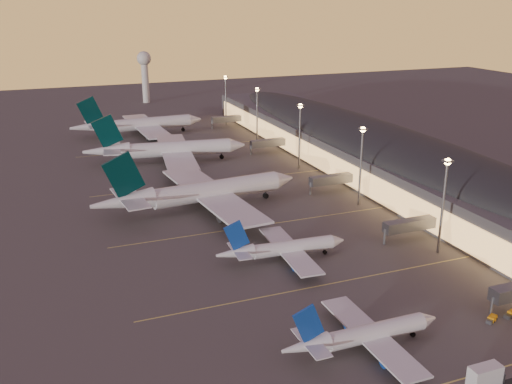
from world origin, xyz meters
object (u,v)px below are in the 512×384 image
object	(u,v)px
catering_truck_a	(486,376)
baggage_tug_b	(492,319)
airliner_narrow_south	(363,335)
airliner_wide_far	(139,125)
baggage_tug_a	(512,314)
airliner_wide_near	(200,193)
radar_tower	(145,68)
airliner_wide_mid	(167,150)
airliner_narrow_north	(282,249)

from	to	relation	value
catering_truck_a	baggage_tug_b	bearing A→B (deg)	44.72
airliner_narrow_south	airliner_wide_far	size ratio (longest dim) A/B	0.52
baggage_tug_b	catering_truck_a	xyz separation A→B (m)	(-16.00, -15.75, 1.25)
baggage_tug_a	baggage_tug_b	xyz separation A→B (m)	(-5.41, 0.11, -0.07)
airliner_wide_near	radar_tower	size ratio (longest dim) A/B	2.10
airliner_wide_mid	airliner_wide_near	bearing A→B (deg)	-84.99
airliner_wide_near	baggage_tug_b	distance (m)	94.51
baggage_tug_a	catering_truck_a	xyz separation A→B (m)	(-21.41, -15.64, 1.19)
airliner_narrow_north	radar_tower	world-z (taller)	radar_tower
airliner_wide_near	radar_tower	xyz separation A→B (m)	(23.26, 205.34, 16.26)
airliner_wide_mid	radar_tower	xyz separation A→B (m)	(20.47, 146.92, 16.46)
airliner_narrow_south	baggage_tug_a	size ratio (longest dim) A/B	8.25
baggage_tug_b	airliner_wide_near	bearing A→B (deg)	86.22
airliner_wide_mid	airliner_narrow_south	bearing A→B (deg)	-80.45
airliner_narrow_north	baggage_tug_a	size ratio (longest dim) A/B	8.58
airliner_wide_near	airliner_wide_mid	world-z (taller)	airliner_wide_near
airliner_narrow_south	airliner_narrow_north	xyz separation A→B (m)	(1.73, 41.58, 0.11)
baggage_tug_b	catering_truck_a	size ratio (longest dim) A/B	0.54
airliner_narrow_south	airliner_wide_far	world-z (taller)	airliner_wide_far
airliner_wide_far	radar_tower	distance (m)	97.26
baggage_tug_a	baggage_tug_b	distance (m)	5.41
airliner_narrow_south	airliner_wide_mid	distance (m)	143.80
airliner_narrow_south	baggage_tug_b	distance (m)	30.62
airliner_wide_mid	catering_truck_a	world-z (taller)	airliner_wide_mid
airliner_wide_near	catering_truck_a	distance (m)	104.59
catering_truck_a	airliner_wide_mid	bearing A→B (deg)	96.93
airliner_wide_near	baggage_tug_a	xyz separation A→B (m)	(43.22, -86.57, -5.09)
airliner_narrow_north	baggage_tug_b	bearing A→B (deg)	-52.69
airliner_narrow_north	catering_truck_a	size ratio (longest dim) A/B	5.36
baggage_tug_a	catering_truck_a	size ratio (longest dim) A/B	0.62
radar_tower	catering_truck_a	xyz separation A→B (m)	(-1.44, -307.56, -20.17)
radar_tower	baggage_tug_b	bearing A→B (deg)	-87.14
airliner_narrow_south	baggage_tug_a	distance (m)	36.00
airliner_narrow_north	catering_truck_a	distance (m)	59.90
radar_tower	airliner_wide_near	bearing A→B (deg)	-96.46
airliner_wide_mid	catering_truck_a	distance (m)	161.81
airliner_wide_far	baggage_tug_b	bearing A→B (deg)	-81.95
airliner_narrow_south	radar_tower	world-z (taller)	radar_tower
airliner_narrow_north	airliner_wide_far	distance (m)	155.97
baggage_tug_a	catering_truck_a	bearing A→B (deg)	-157.97
airliner_wide_near	baggage_tug_b	world-z (taller)	airliner_wide_near
baggage_tug_a	baggage_tug_b	world-z (taller)	baggage_tug_a
airliner_wide_far	baggage_tug_b	distance (m)	201.92
airliner_narrow_north	catering_truck_a	world-z (taller)	airliner_narrow_north
baggage_tug_b	catering_truck_a	world-z (taller)	catering_truck_a
airliner_wide_near	baggage_tug_b	size ratio (longest dim) A/B	19.41
airliner_narrow_south	baggage_tug_a	xyz separation A→B (m)	(35.89, -1.29, -2.58)
radar_tower	airliner_narrow_north	bearing A→B (deg)	-93.26
airliner_wide_near	airliner_wide_far	bearing A→B (deg)	83.75
airliner_narrow_south	airliner_wide_far	bearing A→B (deg)	91.83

